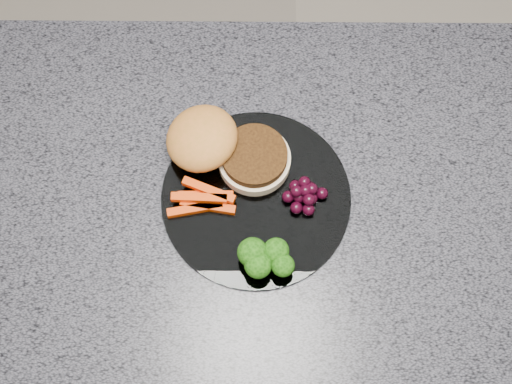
% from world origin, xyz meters
% --- Properties ---
extents(room, '(4.02, 4.02, 2.70)m').
position_xyz_m(room, '(0.00, 0.00, 1.35)').
color(room, '#ADA191').
rests_on(room, ground).
extents(island_cabinet, '(1.20, 0.60, 0.86)m').
position_xyz_m(island_cabinet, '(0.00, 0.00, 0.43)').
color(island_cabinet, brown).
rests_on(island_cabinet, ground).
extents(countertop, '(1.20, 0.60, 0.04)m').
position_xyz_m(countertop, '(0.00, 0.00, 0.88)').
color(countertop, '#4B4A54').
rests_on(countertop, island_cabinet).
extents(plate, '(0.26, 0.26, 0.01)m').
position_xyz_m(plate, '(-0.11, 0.01, 0.90)').
color(plate, white).
rests_on(plate, countertop).
extents(burger, '(0.18, 0.13, 0.06)m').
position_xyz_m(burger, '(-0.16, 0.08, 0.93)').
color(burger, beige).
rests_on(burger, plate).
extents(carrot_sticks, '(0.09, 0.06, 0.02)m').
position_xyz_m(carrot_sticks, '(-0.19, 0.01, 0.91)').
color(carrot_sticks, '#D63703').
rests_on(carrot_sticks, plate).
extents(broccoli, '(0.07, 0.05, 0.05)m').
position_xyz_m(broccoli, '(-0.10, -0.08, 0.93)').
color(broccoli, olive).
rests_on(broccoli, plate).
extents(grape_bunch, '(0.06, 0.05, 0.03)m').
position_xyz_m(grape_bunch, '(-0.05, 0.01, 0.92)').
color(grape_bunch, black).
rests_on(grape_bunch, plate).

